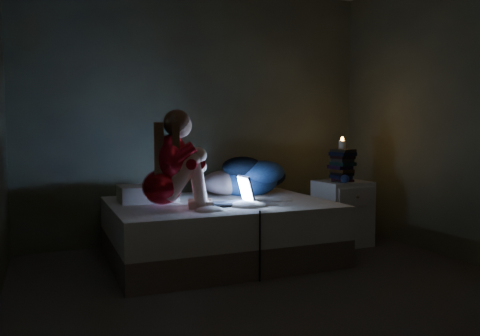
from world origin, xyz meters
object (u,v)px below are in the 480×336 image
nightstand (342,213)px  phone (339,182)px  woman (162,159)px  bed (219,230)px  laptop (229,190)px  candle (342,150)px

nightstand → phone: (-0.10, -0.08, 0.32)m
phone → woman: bearing=164.8°
bed → woman: (-0.54, -0.16, 0.65)m
bed → nightstand: (1.30, 0.03, 0.06)m
laptop → candle: bearing=10.2°
bed → woman: size_ratio=2.35×
laptop → nightstand: (1.29, 0.25, -0.32)m
bed → laptop: 0.44m
woman → candle: 1.83m
woman → nightstand: bearing=20.5°
nightstand → candle: bearing=158.5°
candle → phone: bearing=-137.1°
bed → laptop: laptop is taller
laptop → phone: size_ratio=2.53×
woman → candle: (1.82, 0.19, 0.03)m
woman → laptop: size_ratio=2.21×
bed → phone: size_ratio=13.16×
laptop → candle: 1.34m
woman → phone: bearing=18.4°
nightstand → candle: size_ratio=7.85×
nightstand → phone: 0.34m
bed → phone: (1.20, -0.05, 0.38)m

